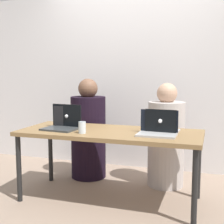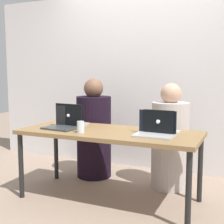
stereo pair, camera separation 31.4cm
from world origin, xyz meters
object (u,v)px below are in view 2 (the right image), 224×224
(laptop_back_left, at_px, (72,121))
(laptop_back_right, at_px, (161,128))
(laptop_front_left, at_px, (64,123))
(water_glass_left, at_px, (81,128))
(person_on_right, at_px, (170,142))
(person_on_left, at_px, (94,133))
(laptop_front_right, at_px, (155,131))

(laptop_back_left, distance_m, laptop_back_right, 1.01)
(laptop_front_left, bearing_deg, water_glass_left, -20.67)
(person_on_right, bearing_deg, person_on_left, 11.82)
(laptop_back_left, distance_m, laptop_front_right, 1.00)
(person_on_right, relative_size, laptop_front_right, 3.28)
(laptop_front_right, bearing_deg, person_on_right, 91.61)
(water_glass_left, bearing_deg, laptop_back_right, 21.25)
(person_on_right, distance_m, laptop_front_right, 0.69)
(person_on_left, distance_m, laptop_back_right, 1.13)
(laptop_front_left, bearing_deg, laptop_front_right, 6.30)
(laptop_back_right, bearing_deg, person_on_left, -23.57)
(person_on_left, relative_size, laptop_back_left, 3.80)
(laptop_back_left, relative_size, laptop_front_right, 0.89)
(person_on_right, height_order, laptop_front_left, person_on_right)
(water_glass_left, bearing_deg, laptop_front_left, 153.02)
(person_on_left, distance_m, water_glass_left, 0.87)
(laptop_front_left, relative_size, water_glass_left, 3.27)
(person_on_left, xyz_separation_m, laptop_back_right, (0.99, -0.51, 0.22))
(laptop_back_left, distance_m, water_glass_left, 0.42)
(person_on_right, relative_size, laptop_back_left, 3.67)
(laptop_back_left, distance_m, laptop_front_left, 0.17)
(laptop_front_right, distance_m, water_glass_left, 0.71)
(person_on_right, xyz_separation_m, laptop_back_left, (-0.97, -0.48, 0.24))
(laptop_front_left, bearing_deg, laptop_back_right, 14.06)
(person_on_right, bearing_deg, water_glass_left, 61.03)
(person_on_right, xyz_separation_m, laptop_front_left, (-0.97, -0.65, 0.24))
(laptop_back_left, xyz_separation_m, laptop_front_left, (0.01, -0.17, 0.00))
(laptop_back_right, distance_m, laptop_front_left, 1.01)
(laptop_back_left, bearing_deg, laptop_front_right, 161.56)
(person_on_left, bearing_deg, laptop_back_left, 96.58)
(person_on_right, height_order, laptop_back_left, person_on_right)
(laptop_back_right, bearing_deg, laptop_back_left, 2.16)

